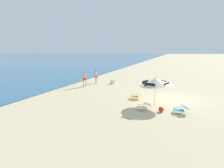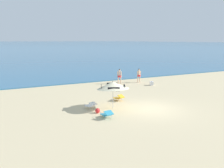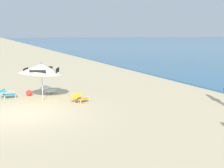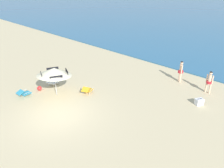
# 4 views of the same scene
# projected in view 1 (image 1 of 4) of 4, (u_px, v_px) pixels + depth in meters

# --- Properties ---
(ground_plane) EXTENTS (800.00, 800.00, 0.00)m
(ground_plane) POSITION_uv_depth(u_px,v_px,m) (174.00, 99.00, 14.65)
(ground_plane) COLOR #CCB78C
(beach_umbrella_striped_main) EXTENTS (2.41, 2.44, 2.02)m
(beach_umbrella_striped_main) POSITION_uv_depth(u_px,v_px,m) (156.00, 82.00, 12.59)
(beach_umbrella_striped_main) COLOR silver
(beach_umbrella_striped_main) RESTS_ON ground
(lounge_chair_under_umbrella) EXTENTS (0.81, 0.99, 0.50)m
(lounge_chair_under_umbrella) POSITION_uv_depth(u_px,v_px,m) (144.00, 106.00, 11.64)
(lounge_chair_under_umbrella) COLOR white
(lounge_chair_under_umbrella) RESTS_ON ground
(lounge_chair_beside_umbrella) EXTENTS (0.84, 1.02, 0.52)m
(lounge_chair_beside_umbrella) POSITION_uv_depth(u_px,v_px,m) (136.00, 95.00, 14.57)
(lounge_chair_beside_umbrella) COLOR gold
(lounge_chair_beside_umbrella) RESTS_ON ground
(lounge_chair_facing_sea) EXTENTS (0.63, 0.92, 0.51)m
(lounge_chair_facing_sea) POSITION_uv_depth(u_px,v_px,m) (181.00, 109.00, 11.12)
(lounge_chair_facing_sea) COLOR teal
(lounge_chair_facing_sea) RESTS_ON ground
(person_standing_near_shore) EXTENTS (0.41, 0.41, 1.66)m
(person_standing_near_shore) POSITION_uv_depth(u_px,v_px,m) (85.00, 78.00, 19.62)
(person_standing_near_shore) COLOR beige
(person_standing_near_shore) RESTS_ON ground
(person_standing_beside) EXTENTS (0.47, 0.39, 1.59)m
(person_standing_beside) POSITION_uv_depth(u_px,v_px,m) (96.00, 76.00, 21.71)
(person_standing_beside) COLOR beige
(person_standing_beside) RESTS_ON ground
(cooler_box) EXTENTS (0.53, 0.60, 0.43)m
(cooler_box) POSITION_uv_depth(u_px,v_px,m) (112.00, 82.00, 21.54)
(cooler_box) COLOR white
(cooler_box) RESTS_ON ground
(beach_ball) EXTENTS (0.33, 0.33, 0.33)m
(beach_ball) POSITION_uv_depth(u_px,v_px,m) (161.00, 109.00, 11.37)
(beach_ball) COLOR red
(beach_ball) RESTS_ON ground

